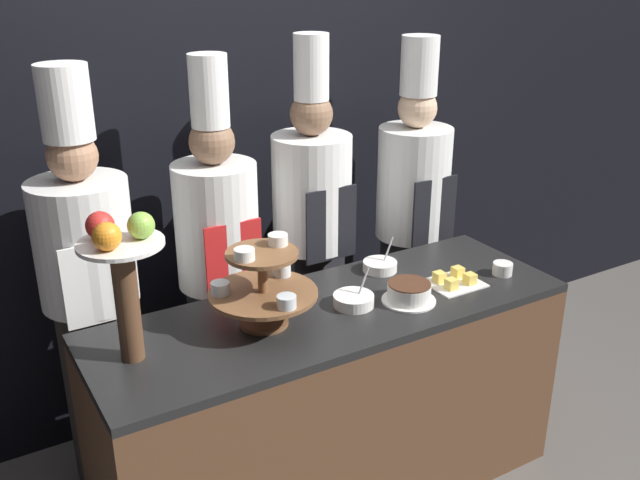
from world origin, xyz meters
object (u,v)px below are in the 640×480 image
(tiered_stand, at_px, (263,284))
(serving_bowl_near, at_px, (354,300))
(chef_right, at_px, (412,207))
(fruit_pedestal, at_px, (122,265))
(chef_left, at_px, (89,277))
(cake_square_tray, at_px, (454,280))
(chef_center_right, at_px, (312,226))
(chef_center_left, at_px, (219,254))
(serving_bowl_far, at_px, (380,266))
(cake_round, at_px, (409,293))
(cup_white, at_px, (503,269))

(tiered_stand, distance_m, serving_bowl_near, 0.40)
(chef_right, bearing_deg, fruit_pedestal, -161.55)
(fruit_pedestal, relative_size, chef_left, 0.29)
(cake_square_tray, xyz_separation_m, chef_center_right, (-0.31, 0.65, 0.09))
(serving_bowl_near, height_order, chef_center_right, chef_center_right)
(cake_square_tray, relative_size, chef_center_left, 0.12)
(serving_bowl_far, bearing_deg, chef_center_right, 107.35)
(serving_bowl_near, distance_m, chef_right, 0.96)
(chef_center_right, bearing_deg, serving_bowl_near, -104.91)
(tiered_stand, relative_size, chef_center_left, 0.22)
(tiered_stand, distance_m, chef_center_left, 0.57)
(cake_round, height_order, serving_bowl_near, serving_bowl_near)
(serving_bowl_far, xyz_separation_m, chef_center_left, (-0.59, 0.38, 0.05))
(fruit_pedestal, bearing_deg, serving_bowl_far, 7.73)
(tiered_stand, height_order, cake_round, tiered_stand)
(cake_square_tray, relative_size, chef_left, 0.12)
(tiered_stand, height_order, serving_bowl_far, tiered_stand)
(chef_left, bearing_deg, serving_bowl_near, -34.57)
(serving_bowl_far, xyz_separation_m, chef_center_right, (-0.12, 0.38, 0.08))
(cake_round, bearing_deg, chef_center_left, 127.40)
(cake_round, bearing_deg, cup_white, -0.21)
(cake_round, relative_size, chef_left, 0.12)
(chef_center_right, bearing_deg, chef_right, -0.00)
(cup_white, xyz_separation_m, chef_right, (0.04, 0.68, 0.07))
(fruit_pedestal, height_order, serving_bowl_near, fruit_pedestal)
(serving_bowl_near, bearing_deg, chef_left, 145.43)
(serving_bowl_near, bearing_deg, chef_right, 38.76)
(chef_center_left, bearing_deg, fruit_pedestal, -135.81)
(chef_left, bearing_deg, serving_bowl_far, -18.43)
(cake_square_tray, bearing_deg, cup_white, -7.40)
(fruit_pedestal, height_order, serving_bowl_far, fruit_pedestal)
(cake_round, xyz_separation_m, chef_left, (-1.08, 0.68, 0.05))
(chef_center_left, bearing_deg, cake_square_tray, -39.83)
(cake_square_tray, bearing_deg, cake_round, -173.53)
(cake_square_tray, height_order, chef_left, chef_left)
(tiered_stand, bearing_deg, chef_center_right, 46.34)
(serving_bowl_near, relative_size, serving_bowl_far, 1.09)
(serving_bowl_near, bearing_deg, chef_center_left, 117.56)
(fruit_pedestal, height_order, chef_left, chef_left)
(serving_bowl_far, xyz_separation_m, chef_right, (0.47, 0.38, 0.07))
(tiered_stand, bearing_deg, chef_center_left, 84.08)
(tiered_stand, height_order, chef_right, chef_right)
(fruit_pedestal, height_order, chef_right, chef_right)
(fruit_pedestal, xyz_separation_m, serving_bowl_far, (1.14, 0.16, -0.33))
(serving_bowl_near, bearing_deg, cake_square_tray, -6.41)
(chef_right, bearing_deg, cup_white, -93.02)
(fruit_pedestal, bearing_deg, chef_left, 90.37)
(cup_white, distance_m, chef_left, 1.72)
(fruit_pedestal, bearing_deg, chef_center_left, 44.19)
(tiered_stand, xyz_separation_m, cup_white, (1.08, -0.13, -0.14))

